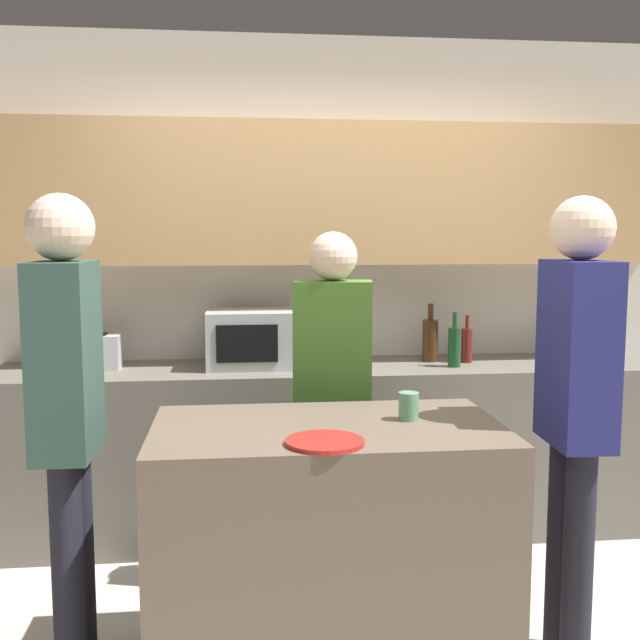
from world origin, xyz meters
TOP-DOWN VIEW (x-y plane):
  - back_wall at (0.00, 1.66)m, footprint 6.40×0.40m
  - back_counter at (0.00, 1.39)m, footprint 3.60×0.62m
  - kitchen_island at (-0.20, 0.08)m, footprint 1.26×0.73m
  - microwave at (-0.43, 1.43)m, footprint 0.52×0.39m
  - toaster at (-1.26, 1.43)m, footprint 0.26×0.16m
  - potted_plant at (1.51, 1.43)m, footprint 0.14×0.14m
  - bottle_0 at (0.54, 1.48)m, footprint 0.09×0.09m
  - bottle_1 at (0.62, 1.30)m, footprint 0.07×0.07m
  - bottle_2 at (0.73, 1.42)m, footprint 0.06×0.06m
  - plate_on_island at (-0.24, -0.17)m, footprint 0.26×0.26m
  - cup_0 at (0.10, 0.12)m, footprint 0.07×0.07m
  - person_left at (-1.11, 0.10)m, footprint 0.23×0.34m
  - person_center at (0.70, 0.04)m, footprint 0.23×0.35m
  - person_right at (-0.11, 0.70)m, footprint 0.37×0.24m

SIDE VIEW (x-z plane):
  - back_counter at x=0.00m, z-range 0.00..0.91m
  - kitchen_island at x=-0.20m, z-range 0.00..0.93m
  - plate_on_island at x=-0.24m, z-range 0.93..0.95m
  - person_right at x=-0.11m, z-range 0.15..1.77m
  - cup_0 at x=0.10m, z-range 0.93..1.04m
  - toaster at x=-1.26m, z-range 0.91..1.09m
  - bottle_2 at x=0.73m, z-range 0.88..1.14m
  - bottle_1 at x=0.62m, z-range 0.88..1.17m
  - bottle_0 at x=0.54m, z-range 0.87..1.19m
  - person_center at x=0.70m, z-range 0.18..1.92m
  - person_left at x=-1.11m, z-range 0.18..1.93m
  - microwave at x=-0.43m, z-range 0.91..1.21m
  - potted_plant at x=1.51m, z-range 0.91..1.31m
  - back_wall at x=0.00m, z-range 0.19..2.89m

